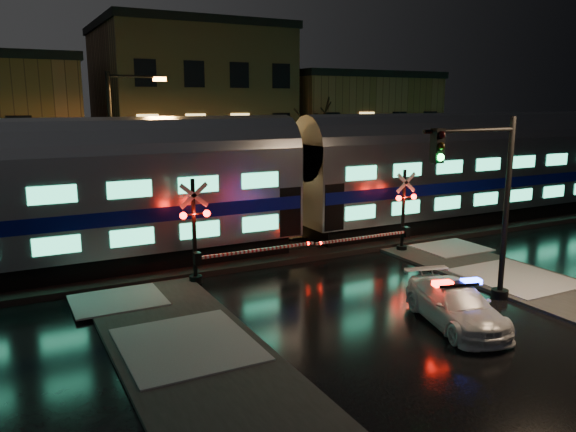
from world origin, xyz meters
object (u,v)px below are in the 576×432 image
object	(u,v)px
police_car	(456,305)
crossing_signal_right	(398,220)
traffic_light	(486,207)
streetlight	(118,149)
crossing_signal_left	(205,241)

from	to	relation	value
police_car	crossing_signal_right	world-z (taller)	crossing_signal_right
crossing_signal_right	traffic_light	xyz separation A→B (m)	(-1.54, -6.43, 1.78)
crossing_signal_right	streetlight	size ratio (longest dim) A/B	0.66
traffic_light	police_car	bearing A→B (deg)	-148.69
crossing_signal_left	traffic_light	bearing A→B (deg)	-40.50
crossing_signal_right	crossing_signal_left	size ratio (longest dim) A/B	0.95
crossing_signal_right	traffic_light	bearing A→B (deg)	-103.48
streetlight	crossing_signal_left	bearing A→B (deg)	-76.02
crossing_signal_left	streetlight	bearing A→B (deg)	103.98
crossing_signal_left	streetlight	xyz separation A→B (m)	(-1.67, 6.70, 3.00)
crossing_signal_right	streetlight	world-z (taller)	streetlight
police_car	traffic_light	bearing A→B (deg)	40.75
police_car	crossing_signal_right	size ratio (longest dim) A/B	0.88
crossing_signal_right	streetlight	bearing A→B (deg)	148.03
crossing_signal_right	police_car	bearing A→B (deg)	-116.19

